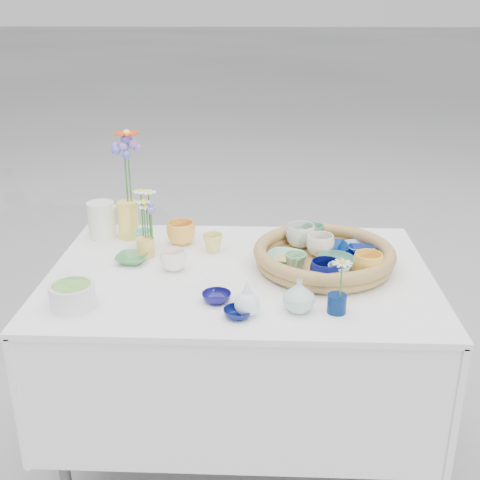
{
  "coord_description": "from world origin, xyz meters",
  "views": [
    {
      "loc": [
        0.07,
        -1.81,
        1.6
      ],
      "look_at": [
        0.0,
        0.02,
        0.87
      ],
      "focal_mm": 45.0,
      "sensor_mm": 36.0,
      "label": 1
    }
  ],
  "objects_px": {
    "display_table": "(240,455)",
    "tall_vase_yellow": "(128,220)",
    "bud_vase_seafoam": "(299,295)",
    "wicker_tray": "(324,256)"
  },
  "relations": [
    {
      "from": "display_table",
      "to": "bud_vase_seafoam",
      "type": "height_order",
      "value": "bud_vase_seafoam"
    },
    {
      "from": "display_table",
      "to": "wicker_tray",
      "type": "height_order",
      "value": "wicker_tray"
    },
    {
      "from": "display_table",
      "to": "tall_vase_yellow",
      "type": "bearing_deg",
      "value": 145.79
    },
    {
      "from": "bud_vase_seafoam",
      "to": "tall_vase_yellow",
      "type": "xyz_separation_m",
      "value": [
        -0.61,
        0.55,
        0.02
      ]
    },
    {
      "from": "tall_vase_yellow",
      "to": "wicker_tray",
      "type": "bearing_deg",
      "value": -18.85
    },
    {
      "from": "display_table",
      "to": "tall_vase_yellow",
      "type": "height_order",
      "value": "tall_vase_yellow"
    },
    {
      "from": "display_table",
      "to": "wicker_tray",
      "type": "bearing_deg",
      "value": 10.12
    },
    {
      "from": "display_table",
      "to": "bud_vase_seafoam",
      "type": "bearing_deg",
      "value": -55.39
    },
    {
      "from": "display_table",
      "to": "wicker_tray",
      "type": "distance_m",
      "value": 0.85
    },
    {
      "from": "bud_vase_seafoam",
      "to": "tall_vase_yellow",
      "type": "height_order",
      "value": "tall_vase_yellow"
    }
  ]
}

